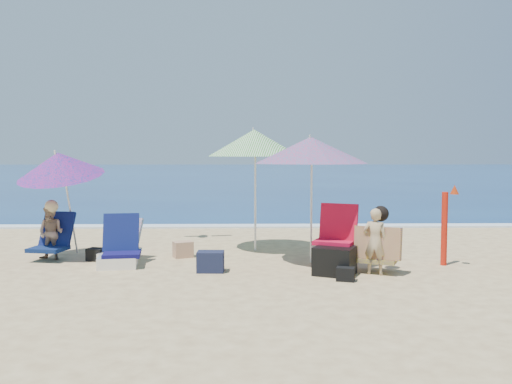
{
  "coord_description": "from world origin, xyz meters",
  "views": [
    {
      "loc": [
        -0.45,
        -7.28,
        1.68
      ],
      "look_at": [
        -0.3,
        1.0,
        1.1
      ],
      "focal_mm": 37.67,
      "sensor_mm": 36.0,
      "label": 1
    }
  ],
  "objects_px": {
    "umbrella_turquoise": "(311,150)",
    "camp_chair_left": "(335,253)",
    "umbrella_striped": "(254,143)",
    "chair_rainbow": "(121,250)",
    "chair_navy": "(119,253)",
    "person_center": "(377,241)",
    "furled_umbrella": "(446,221)",
    "person_left": "(51,232)",
    "umbrella_blue": "(60,165)"
  },
  "relations": [
    {
      "from": "umbrella_turquoise",
      "to": "camp_chair_left",
      "type": "height_order",
      "value": "umbrella_turquoise"
    },
    {
      "from": "umbrella_striped",
      "to": "chair_rainbow",
      "type": "relative_size",
      "value": 2.96
    },
    {
      "from": "chair_navy",
      "to": "person_center",
      "type": "xyz_separation_m",
      "value": [
        3.75,
        -0.56,
        0.25
      ]
    },
    {
      "from": "chair_navy",
      "to": "camp_chair_left",
      "type": "distance_m",
      "value": 3.21
    },
    {
      "from": "furled_umbrella",
      "to": "chair_navy",
      "type": "xyz_separation_m",
      "value": [
        -4.93,
        0.03,
        -0.47
      ]
    },
    {
      "from": "umbrella_striped",
      "to": "chair_navy",
      "type": "relative_size",
      "value": 2.79
    },
    {
      "from": "umbrella_turquoise",
      "to": "person_left",
      "type": "distance_m",
      "value": 4.32
    },
    {
      "from": "umbrella_striped",
      "to": "chair_rainbow",
      "type": "height_order",
      "value": "umbrella_striped"
    },
    {
      "from": "chair_rainbow",
      "to": "umbrella_striped",
      "type": "bearing_deg",
      "value": 22.91
    },
    {
      "from": "person_left",
      "to": "chair_navy",
      "type": "bearing_deg",
      "value": -24.82
    },
    {
      "from": "umbrella_blue",
      "to": "furled_umbrella",
      "type": "relative_size",
      "value": 1.51
    },
    {
      "from": "umbrella_turquoise",
      "to": "person_left",
      "type": "relative_size",
      "value": 2.08
    },
    {
      "from": "umbrella_blue",
      "to": "camp_chair_left",
      "type": "relative_size",
      "value": 1.92
    },
    {
      "from": "furled_umbrella",
      "to": "camp_chair_left",
      "type": "xyz_separation_m",
      "value": [
        -1.76,
        -0.5,
        -0.39
      ]
    },
    {
      "from": "umbrella_turquoise",
      "to": "chair_rainbow",
      "type": "distance_m",
      "value": 3.37
    },
    {
      "from": "umbrella_striped",
      "to": "furled_umbrella",
      "type": "height_order",
      "value": "umbrella_striped"
    },
    {
      "from": "umbrella_blue",
      "to": "person_center",
      "type": "relative_size",
      "value": 1.97
    },
    {
      "from": "umbrella_turquoise",
      "to": "chair_rainbow",
      "type": "xyz_separation_m",
      "value": [
        -2.97,
        0.23,
        -1.57
      ]
    },
    {
      "from": "umbrella_striped",
      "to": "furled_umbrella",
      "type": "relative_size",
      "value": 1.75
    },
    {
      "from": "chair_navy",
      "to": "chair_rainbow",
      "type": "bearing_deg",
      "value": 100.09
    },
    {
      "from": "chair_rainbow",
      "to": "person_left",
      "type": "height_order",
      "value": "person_left"
    },
    {
      "from": "umbrella_turquoise",
      "to": "umbrella_blue",
      "type": "xyz_separation_m",
      "value": [
        -3.96,
        0.41,
        -0.22
      ]
    },
    {
      "from": "chair_navy",
      "to": "chair_rainbow",
      "type": "height_order",
      "value": "chair_navy"
    },
    {
      "from": "chair_rainbow",
      "to": "camp_chair_left",
      "type": "distance_m",
      "value": 3.38
    },
    {
      "from": "furled_umbrella",
      "to": "person_left",
      "type": "xyz_separation_m",
      "value": [
        -6.14,
        0.59,
        -0.24
      ]
    },
    {
      "from": "umbrella_striped",
      "to": "chair_navy",
      "type": "height_order",
      "value": "umbrella_striped"
    },
    {
      "from": "furled_umbrella",
      "to": "umbrella_blue",
      "type": "bearing_deg",
      "value": 173.99
    },
    {
      "from": "furled_umbrella",
      "to": "chair_rainbow",
      "type": "distance_m",
      "value": 5.05
    },
    {
      "from": "umbrella_blue",
      "to": "furled_umbrella",
      "type": "height_order",
      "value": "umbrella_blue"
    },
    {
      "from": "furled_umbrella",
      "to": "umbrella_striped",
      "type": "bearing_deg",
      "value": 154.93
    },
    {
      "from": "umbrella_striped",
      "to": "furled_umbrella",
      "type": "distance_m",
      "value": 3.4
    },
    {
      "from": "umbrella_turquoise",
      "to": "chair_rainbow",
      "type": "height_order",
      "value": "umbrella_turquoise"
    },
    {
      "from": "umbrella_blue",
      "to": "chair_rainbow",
      "type": "relative_size",
      "value": 2.55
    },
    {
      "from": "chair_rainbow",
      "to": "umbrella_turquoise",
      "type": "bearing_deg",
      "value": -4.36
    },
    {
      "from": "person_left",
      "to": "chair_rainbow",
      "type": "bearing_deg",
      "value": -7.05
    },
    {
      "from": "chair_navy",
      "to": "camp_chair_left",
      "type": "height_order",
      "value": "camp_chair_left"
    },
    {
      "from": "umbrella_turquoise",
      "to": "chair_navy",
      "type": "height_order",
      "value": "umbrella_turquoise"
    },
    {
      "from": "umbrella_striped",
      "to": "camp_chair_left",
      "type": "distance_m",
      "value": 2.68
    },
    {
      "from": "furled_umbrella",
      "to": "person_center",
      "type": "height_order",
      "value": "furled_umbrella"
    },
    {
      "from": "chair_rainbow",
      "to": "person_center",
      "type": "distance_m",
      "value": 3.96
    },
    {
      "from": "umbrella_turquoise",
      "to": "chair_navy",
      "type": "xyz_separation_m",
      "value": [
        -2.9,
        -0.19,
        -1.54
      ]
    },
    {
      "from": "umbrella_turquoise",
      "to": "umbrella_blue",
      "type": "bearing_deg",
      "value": 174.11
    },
    {
      "from": "umbrella_turquoise",
      "to": "umbrella_striped",
      "type": "bearing_deg",
      "value": 126.98
    },
    {
      "from": "camp_chair_left",
      "to": "person_left",
      "type": "relative_size",
      "value": 1.01
    },
    {
      "from": "chair_navy",
      "to": "furled_umbrella",
      "type": "bearing_deg",
      "value": -0.35
    },
    {
      "from": "camp_chair_left",
      "to": "person_left",
      "type": "height_order",
      "value": "camp_chair_left"
    },
    {
      "from": "chair_navy",
      "to": "camp_chair_left",
      "type": "xyz_separation_m",
      "value": [
        3.17,
        -0.53,
        0.09
      ]
    },
    {
      "from": "umbrella_striped",
      "to": "umbrella_blue",
      "type": "xyz_separation_m",
      "value": [
        -3.12,
        -0.71,
        -0.36
      ]
    },
    {
      "from": "umbrella_striped",
      "to": "person_center",
      "type": "xyz_separation_m",
      "value": [
        1.7,
        -1.88,
        -1.42
      ]
    },
    {
      "from": "furled_umbrella",
      "to": "person_center",
      "type": "bearing_deg",
      "value": -155.63
    }
  ]
}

